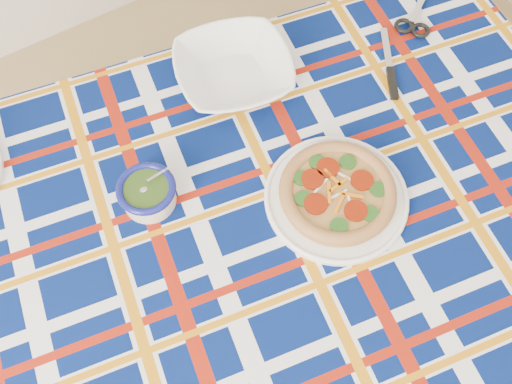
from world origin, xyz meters
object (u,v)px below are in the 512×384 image
dining_table (247,242)px  pesto_bowl (147,192)px  main_focaccia_plate (337,192)px  serving_bowl (234,71)px

dining_table → pesto_bowl: (-0.14, 0.16, 0.11)m
dining_table → main_focaccia_plate: main_focaccia_plate is taller
main_focaccia_plate → pesto_bowl: (-0.33, 0.20, 0.01)m
dining_table → main_focaccia_plate: 0.22m
main_focaccia_plate → dining_table: bearing=166.7°
main_focaccia_plate → serving_bowl: bearing=92.7°
main_focaccia_plate → serving_bowl: serving_bowl is taller
dining_table → serving_bowl: bearing=73.2°
dining_table → serving_bowl: size_ratio=6.62×
dining_table → pesto_bowl: 0.24m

